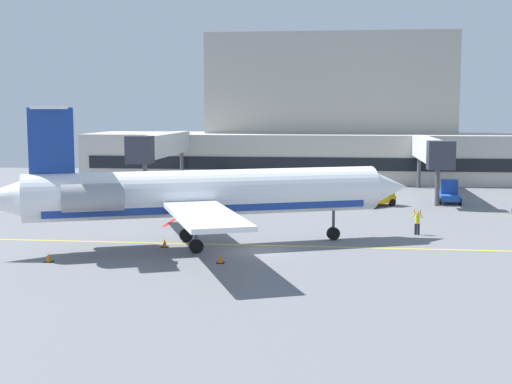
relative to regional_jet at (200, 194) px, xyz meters
The scene contains 12 objects.
ground 5.55m from the regional_jet, 11.74° to the right, with size 120.00×120.00×0.11m.
terminal_building 48.00m from the regional_jet, 77.70° to the left, with size 70.36×14.10×18.96m.
jet_bridge_west 29.91m from the regional_jet, 109.14° to the left, with size 2.40×20.39×6.62m.
jet_bridge_east 34.09m from the regional_jet, 57.12° to the left, with size 2.40×19.60×6.26m.
regional_jet is the anchor object (origin of this frame).
baggage_tug 31.44m from the regional_jet, 50.49° to the left, with size 2.25×2.96×2.30m.
pushback_tractor 25.26m from the regional_jet, 58.96° to the left, with size 4.05×4.03×2.17m.
fuel_tank 30.67m from the regional_jet, 97.25° to the left, with size 6.93×2.83×2.28m.
marshaller 16.40m from the regional_jet, 22.92° to the left, with size 0.81×0.35×1.86m.
safety_cone_alpha 10.47m from the regional_jet, 144.98° to the right, with size 0.47×0.47×0.55m.
safety_cone_bravo 6.20m from the regional_jet, 65.34° to the right, with size 0.47×0.47×0.55m.
safety_cone_charlie 4.09m from the regional_jet, behind, with size 0.47×0.47×0.55m.
Camera 1 is at (4.98, -44.11, 9.12)m, focal length 48.80 mm.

